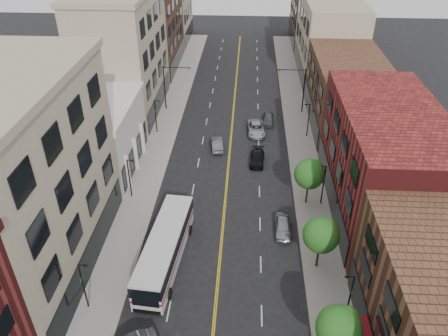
% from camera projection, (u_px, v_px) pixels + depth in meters
% --- Properties ---
extents(sidewalk_left, '(4.00, 110.00, 0.15)m').
position_uv_depth(sidewalk_left, '(158.00, 149.00, 60.41)').
color(sidewalk_left, gray).
rests_on(sidewalk_left, ground).
extents(sidewalk_right, '(4.00, 110.00, 0.15)m').
position_uv_depth(sidewalk_right, '(303.00, 154.00, 59.45)').
color(sidewalk_right, gray).
rests_on(sidewalk_right, ground).
extents(bldg_l_tanoffice, '(10.00, 22.00, 18.00)m').
position_uv_depth(bldg_l_tanoffice, '(21.00, 187.00, 37.47)').
color(bldg_l_tanoffice, tan).
rests_on(bldg_l_tanoffice, ground).
extents(bldg_l_white, '(10.00, 14.00, 8.00)m').
position_uv_depth(bldg_l_white, '(95.00, 137.00, 55.27)').
color(bldg_l_white, silver).
rests_on(bldg_l_white, ground).
extents(bldg_l_far_a, '(10.00, 20.00, 18.00)m').
position_uv_depth(bldg_l_far_a, '(123.00, 55.00, 66.78)').
color(bldg_l_far_a, tan).
rests_on(bldg_l_far_a, ground).
extents(bldg_l_far_b, '(10.00, 20.00, 15.00)m').
position_uv_depth(bldg_l_far_b, '(150.00, 29.00, 84.35)').
color(bldg_l_far_b, brown).
rests_on(bldg_l_far_b, ground).
extents(bldg_r_mid, '(10.00, 22.00, 12.00)m').
position_uv_depth(bldg_r_mid, '(384.00, 161.00, 46.67)').
color(bldg_r_mid, '#5A1719').
rests_on(bldg_r_mid, ground).
extents(bldg_r_far_a, '(10.00, 20.00, 10.00)m').
position_uv_depth(bldg_r_far_a, '(347.00, 92.00, 64.80)').
color(bldg_r_far_a, brown).
rests_on(bldg_r_far_a, ground).
extents(bldg_r_far_b, '(10.00, 22.00, 14.00)m').
position_uv_depth(bldg_r_far_b, '(329.00, 37.00, 81.30)').
color(bldg_r_far_b, tan).
rests_on(bldg_r_far_b, ground).
extents(bldg_r_far_c, '(10.00, 18.00, 11.00)m').
position_uv_depth(bldg_r_far_c, '(315.00, 18.00, 98.87)').
color(bldg_r_far_c, brown).
rests_on(bldg_r_far_c, ground).
extents(tree_r_1, '(3.40, 3.40, 5.59)m').
position_uv_depth(tree_r_1, '(340.00, 327.00, 31.37)').
color(tree_r_1, black).
rests_on(tree_r_1, sidewalk_right).
extents(tree_r_2, '(3.40, 3.40, 5.59)m').
position_uv_depth(tree_r_2, '(322.00, 234.00, 39.74)').
color(tree_r_2, black).
rests_on(tree_r_2, sidewalk_right).
extents(tree_r_3, '(3.40, 3.40, 5.59)m').
position_uv_depth(tree_r_3, '(310.00, 173.00, 48.12)').
color(tree_r_3, black).
rests_on(tree_r_3, sidewalk_right).
extents(lamp_l_1, '(0.81, 0.55, 5.05)m').
position_uv_depth(lamp_l_1, '(83.00, 284.00, 36.27)').
color(lamp_l_1, black).
rests_on(lamp_l_1, sidewalk_left).
extents(lamp_l_2, '(0.81, 0.55, 5.05)m').
position_uv_depth(lamp_l_2, '(129.00, 176.00, 49.67)').
color(lamp_l_2, black).
rests_on(lamp_l_2, sidewalk_left).
extents(lamp_l_3, '(0.81, 0.55, 5.05)m').
position_uv_depth(lamp_l_3, '(156.00, 114.00, 63.07)').
color(lamp_l_3, black).
rests_on(lamp_l_3, sidewalk_left).
extents(lamp_r_1, '(0.81, 0.55, 5.05)m').
position_uv_depth(lamp_r_1, '(350.00, 296.00, 35.21)').
color(lamp_r_1, black).
rests_on(lamp_r_1, sidewalk_right).
extents(lamp_r_2, '(0.81, 0.55, 5.05)m').
position_uv_depth(lamp_r_2, '(323.00, 183.00, 48.61)').
color(lamp_r_2, black).
rests_on(lamp_r_2, sidewalk_right).
extents(lamp_r_3, '(0.81, 0.55, 5.05)m').
position_uv_depth(lamp_r_3, '(308.00, 118.00, 62.01)').
color(lamp_r_3, black).
rests_on(lamp_r_3, sidewalk_right).
extents(signal_mast_left, '(4.49, 0.18, 7.20)m').
position_uv_depth(signal_mast_left, '(169.00, 83.00, 68.83)').
color(signal_mast_left, black).
rests_on(signal_mast_left, sidewalk_left).
extents(signal_mast_right, '(4.49, 0.18, 7.20)m').
position_uv_depth(signal_mast_right, '(300.00, 86.00, 67.83)').
color(signal_mast_right, black).
rests_on(signal_mast_right, sidewalk_right).
extents(city_bus, '(3.95, 13.05, 3.31)m').
position_uv_depth(city_bus, '(165.00, 247.00, 41.45)').
color(city_bus, silver).
rests_on(city_bus, ground).
extents(car_parked_far, '(1.74, 4.17, 1.41)m').
position_uv_depth(car_parked_far, '(283.00, 227.00, 45.78)').
color(car_parked_far, '#95989C').
rests_on(car_parked_far, ground).
extents(car_lane_behind, '(2.02, 4.39, 1.39)m').
position_uv_depth(car_lane_behind, '(217.00, 144.00, 60.42)').
color(car_lane_behind, '#57575D').
rests_on(car_lane_behind, ground).
extents(car_lane_a, '(2.12, 4.65, 1.32)m').
position_uv_depth(car_lane_a, '(257.00, 158.00, 57.35)').
color(car_lane_a, black).
rests_on(car_lane_a, ground).
extents(car_lane_b, '(2.79, 5.49, 1.49)m').
position_uv_depth(car_lane_b, '(256.00, 129.00, 64.16)').
color(car_lane_b, '#ADB1B5').
rests_on(car_lane_b, ground).
extents(car_lane_c, '(1.93, 4.20, 1.39)m').
position_uv_depth(car_lane_c, '(268.00, 119.00, 66.85)').
color(car_lane_c, '#46464A').
rests_on(car_lane_c, ground).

